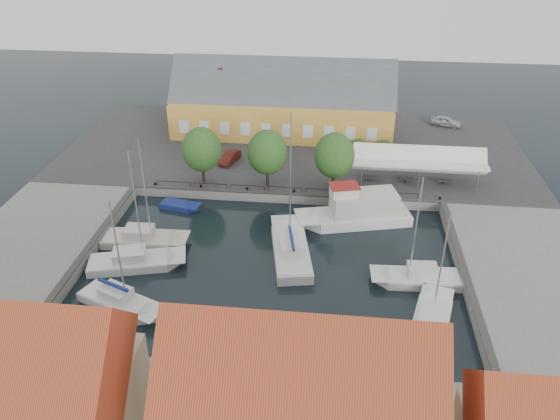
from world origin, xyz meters
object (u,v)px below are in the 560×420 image
object	(u,v)px
car_red	(230,157)
west_boat_d	(120,303)
tent_canopy	(419,160)
center_sailboat	(291,250)
car_silver	(446,121)
west_boat_b	(144,241)
west_boat_c	(135,263)
launch_sw	(95,340)
trawler	(358,213)
east_boat_b	(417,280)
east_boat_c	(430,324)
warehouse	(279,105)
launch_nw	(180,207)

from	to	relation	value
car_red	west_boat_d	bearing A→B (deg)	-84.48
tent_canopy	center_sailboat	distance (m)	18.83
car_silver	west_boat_b	world-z (taller)	west_boat_b
west_boat_b	west_boat_c	xyz separation A→B (m)	(0.39, -3.59, 0.00)
launch_sw	tent_canopy	bearing A→B (deg)	45.89
center_sailboat	trawler	bearing A→B (deg)	46.04
car_silver	launch_sw	xyz separation A→B (m)	(-31.37, -43.88, -1.60)
center_sailboat	east_boat_b	world-z (taller)	center_sailboat
car_red	car_silver	bearing A→B (deg)	42.90
tent_canopy	west_boat_d	size ratio (longest dim) A/B	1.35
tent_canopy	east_boat_b	xyz separation A→B (m)	(-1.53, -16.75, -3.42)
east_boat_c	west_boat_b	distance (m)	26.60
center_sailboat	launch_sw	size ratio (longest dim) A/B	2.52
center_sailboat	east_boat_c	size ratio (longest dim) A/B	1.32
west_boat_b	west_boat_d	distance (m)	9.05
car_red	west_boat_c	xyz separation A→B (m)	(-4.72, -19.94, -1.36)
warehouse	tent_canopy	distance (m)	21.63
west_boat_c	west_boat_d	bearing A→B (deg)	-82.53
car_silver	trawler	distance (m)	27.77
center_sailboat	east_boat_b	xyz separation A→B (m)	(10.94, -3.03, -0.10)
warehouse	car_red	xyz separation A→B (m)	(-4.55, -10.92, -2.81)
east_boat_c	west_boat_d	xyz separation A→B (m)	(-24.01, -0.20, 0.01)
warehouse	west_boat_b	size ratio (longest dim) A/B	2.60
trawler	west_boat_d	size ratio (longest dim) A/B	1.14
launch_nw	tent_canopy	bearing A→B (deg)	14.76
tent_canopy	center_sailboat	xyz separation A→B (m)	(-12.46, -13.72, -3.32)
car_silver	east_boat_c	world-z (taller)	east_boat_c
trawler	west_boat_d	xyz separation A→B (m)	(-18.75, -14.96, -0.75)
east_boat_c	tent_canopy	bearing A→B (deg)	87.02
east_boat_c	west_boat_d	world-z (taller)	east_boat_c
west_boat_b	car_red	bearing A→B (deg)	72.64
west_boat_b	east_boat_c	bearing A→B (deg)	-19.26
west_boat_b	warehouse	bearing A→B (deg)	70.49
car_silver	east_boat_b	world-z (taller)	east_boat_b
west_boat_d	west_boat_b	bearing A→B (deg)	96.99
tent_canopy	west_boat_b	distance (m)	29.69
car_red	trawler	distance (m)	18.03
trawler	east_boat_b	size ratio (longest dim) A/B	1.14
center_sailboat	trawler	size ratio (longest dim) A/B	1.16
trawler	west_boat_d	bearing A→B (deg)	-141.42
car_silver	west_boat_c	world-z (taller)	west_boat_c
car_red	east_boat_b	size ratio (longest dim) A/B	0.36
warehouse	west_boat_d	bearing A→B (deg)	-103.29
trawler	west_boat_c	world-z (taller)	west_boat_c
center_sailboat	west_boat_b	world-z (taller)	center_sailboat
center_sailboat	west_boat_b	distance (m)	13.80
west_boat_c	car_red	bearing A→B (deg)	76.68
trawler	launch_sw	bearing A→B (deg)	-135.33
trawler	west_boat_d	distance (m)	23.99
warehouse	launch_nw	world-z (taller)	warehouse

